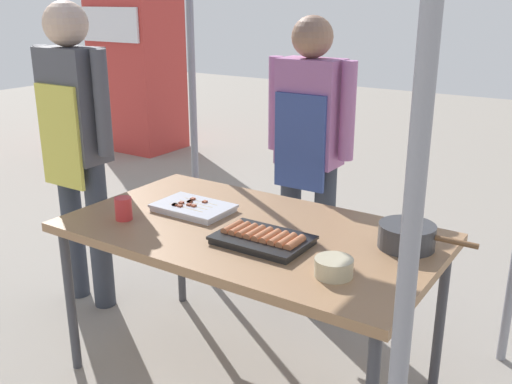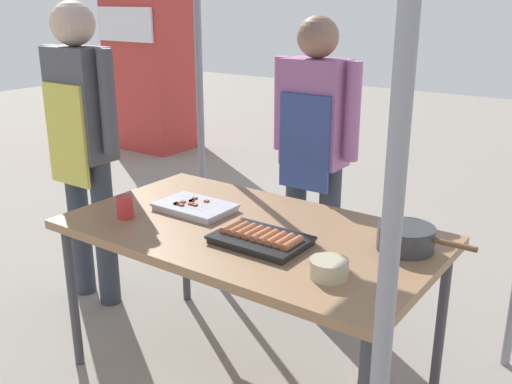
# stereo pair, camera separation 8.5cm
# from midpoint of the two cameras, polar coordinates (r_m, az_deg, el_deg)

# --- Properties ---
(ground_plane) EXTENTS (18.00, 18.00, 0.00)m
(ground_plane) POSITION_cam_midpoint_polar(r_m,az_deg,el_deg) (2.88, -1.46, -17.54)
(ground_plane) COLOR gray
(stall_table) EXTENTS (1.60, 0.90, 0.75)m
(stall_table) POSITION_cam_midpoint_polar(r_m,az_deg,el_deg) (2.53, -1.59, -4.66)
(stall_table) COLOR #9E724C
(stall_table) RESTS_ON ground
(tray_grilled_sausages) EXTENTS (0.37, 0.26, 0.05)m
(tray_grilled_sausages) POSITION_cam_midpoint_polar(r_m,az_deg,el_deg) (2.35, -0.40, -4.55)
(tray_grilled_sausages) COLOR black
(tray_grilled_sausages) RESTS_ON stall_table
(tray_meat_skewers) EXTENTS (0.35, 0.23, 0.04)m
(tray_meat_skewers) POSITION_cam_midpoint_polar(r_m,az_deg,el_deg) (2.72, -7.02, -1.53)
(tray_meat_skewers) COLOR silver
(tray_meat_skewers) RESTS_ON stall_table
(cooking_wok) EXTENTS (0.38, 0.22, 0.10)m
(cooking_wok) POSITION_cam_midpoint_polar(r_m,az_deg,el_deg) (2.37, 13.54, -4.12)
(cooking_wok) COLOR #38383A
(cooking_wok) RESTS_ON stall_table
(condiment_bowl) EXTENTS (0.14, 0.14, 0.07)m
(condiment_bowl) POSITION_cam_midpoint_polar(r_m,az_deg,el_deg) (2.10, 6.41, -7.30)
(condiment_bowl) COLOR #BFB28C
(condiment_bowl) RESTS_ON stall_table
(drink_cup_near_edge) EXTENTS (0.08, 0.08, 0.10)m
(drink_cup_near_edge) POSITION_cam_midpoint_polar(r_m,az_deg,el_deg) (2.67, -13.68, -1.59)
(drink_cup_near_edge) COLOR red
(drink_cup_near_edge) RESTS_ON stall_table
(vendor_woman) EXTENTS (0.52, 0.23, 1.61)m
(vendor_woman) POSITION_cam_midpoint_polar(r_m,az_deg,el_deg) (3.23, 4.43, 5.13)
(vendor_woman) COLOR #333842
(vendor_woman) RESTS_ON ground
(customer_nearby) EXTENTS (0.52, 0.23, 1.68)m
(customer_nearby) POSITION_cam_midpoint_polar(r_m,az_deg,el_deg) (3.31, -17.87, 5.50)
(customer_nearby) COLOR #333842
(customer_nearby) RESTS_ON ground
(neighbor_stall_left) EXTENTS (0.89, 0.72, 1.77)m
(neighbor_stall_left) POSITION_cam_midpoint_polar(r_m,az_deg,el_deg) (6.96, -11.83, 11.43)
(neighbor_stall_left) COLOR #BF3833
(neighbor_stall_left) RESTS_ON ground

